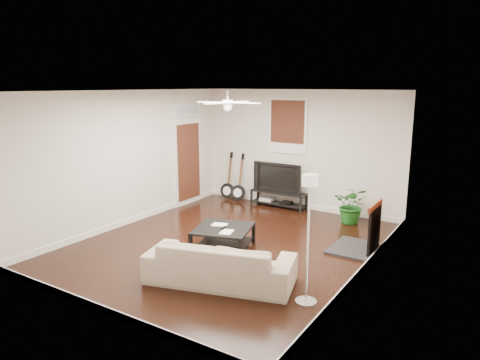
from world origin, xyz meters
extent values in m
cube|color=black|center=(0.00, 0.00, 0.00)|extent=(5.00, 6.00, 0.01)
cube|color=white|center=(0.00, 0.00, 2.80)|extent=(5.00, 6.00, 0.01)
cube|color=silver|center=(0.00, 3.00, 1.40)|extent=(5.00, 0.01, 2.80)
cube|color=silver|center=(0.00, -3.00, 1.40)|extent=(5.00, 0.01, 2.80)
cube|color=silver|center=(-2.50, 0.00, 1.40)|extent=(0.01, 6.00, 2.80)
cube|color=silver|center=(2.50, 0.00, 1.40)|extent=(0.01, 6.00, 2.80)
cube|color=#A25634|center=(2.49, 1.00, 1.40)|extent=(0.02, 2.20, 2.80)
cube|color=black|center=(2.20, 1.00, 0.46)|extent=(0.80, 1.10, 0.92)
cube|color=#3A1910|center=(-0.30, 2.97, 1.95)|extent=(1.00, 0.06, 1.30)
cube|color=white|center=(-2.46, 1.90, 1.25)|extent=(0.08, 1.00, 2.50)
cube|color=black|center=(-0.41, 2.78, 0.19)|extent=(1.37, 0.37, 0.38)
imported|color=black|center=(-0.41, 2.80, 0.74)|extent=(1.23, 0.16, 0.71)
cube|color=black|center=(0.05, -0.25, 0.20)|extent=(1.19, 1.19, 0.40)
imported|color=tan|center=(0.80, -1.41, 0.32)|extent=(2.35, 1.43, 0.64)
imported|color=#1A5C1C|center=(1.52, 2.47, 0.41)|extent=(0.81, 0.73, 0.81)
camera|label=1|loc=(4.35, -6.46, 2.91)|focal=33.09mm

